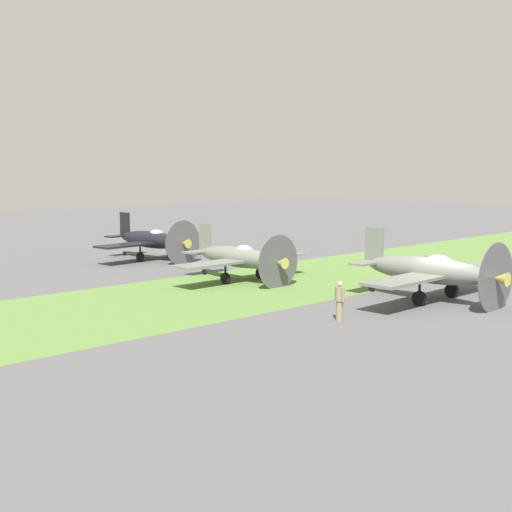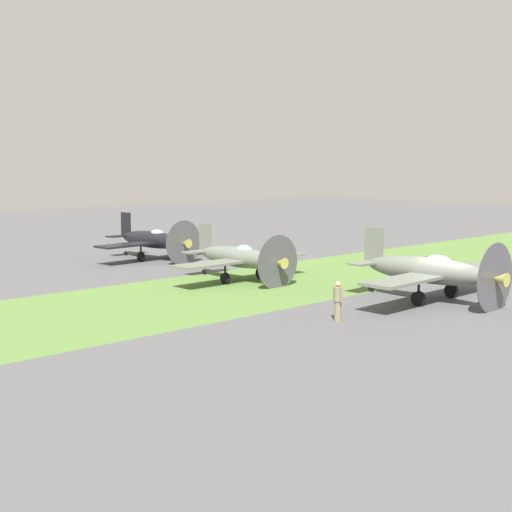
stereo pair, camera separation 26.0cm
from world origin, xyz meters
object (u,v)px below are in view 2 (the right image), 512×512
object	(u,v)px
airplane_wingman	(239,257)
fuel_drum	(427,264)
airplane_lead	(430,271)
ground_crew_chief	(338,300)
airplane_trail	(153,240)

from	to	relation	value
airplane_wingman	fuel_drum	size ratio (longest dim) A/B	10.08
airplane_wingman	fuel_drum	bearing A→B (deg)	153.60
airplane_lead	ground_crew_chief	xyz separation A→B (m)	(6.80, -0.05, -0.58)
airplane_wingman	airplane_trail	bearing A→B (deg)	-99.30
airplane_lead	ground_crew_chief	size ratio (longest dim) A/B	5.75
airplane_lead	fuel_drum	size ratio (longest dim) A/B	11.05
airplane_wingman	ground_crew_chief	distance (m)	11.50
airplane_lead	airplane_trail	world-z (taller)	airplane_lead
airplane_lead	ground_crew_chief	bearing A→B (deg)	-1.94
airplane_wingman	fuel_drum	distance (m)	12.23
airplane_lead	fuel_drum	world-z (taller)	airplane_lead
ground_crew_chief	fuel_drum	size ratio (longest dim) A/B	1.92
airplane_lead	fuel_drum	distance (m)	9.89
fuel_drum	airplane_lead	bearing A→B (deg)	34.07
fuel_drum	airplane_trail	bearing A→B (deg)	-60.47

